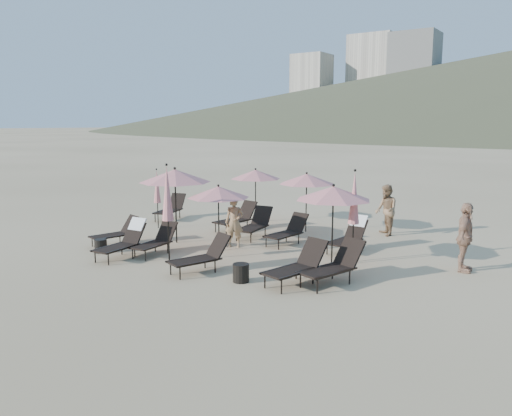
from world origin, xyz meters
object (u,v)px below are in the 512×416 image
Objects in this scene: umbrella_closed_2 at (157,187)px; lounger_10 at (349,235)px; lounger_4 at (297,265)px; lounger_0 at (116,232)px; side_table_0 at (101,246)px; umbrella_open_0 at (175,176)px; lounger_6 at (171,208)px; umbrella_closed_1 at (354,198)px; lounger_1 at (156,240)px; lounger_9 at (288,231)px; side_table_1 at (241,273)px; beachgoer_b at (386,210)px; lounger_2 at (124,240)px; beachgoer_a at (234,222)px; lounger_7 at (237,217)px; lounger_8 at (255,224)px; lounger_5 at (334,265)px; beachgoer_c at (465,237)px; lounger_3 at (202,256)px; umbrella_open_3 at (256,174)px; umbrella_open_2 at (333,193)px; umbrella_closed_0 at (167,194)px.

lounger_10 is at bearing 6.96° from umbrella_closed_2.
lounger_0 is at bearing -168.65° from lounger_4.
umbrella_open_0 is at bearing 65.71° from side_table_0.
umbrella_open_0 is (3.05, -2.92, 1.76)m from lounger_6.
umbrella_closed_2 is (-8.05, 0.41, -0.29)m from umbrella_closed_1.
lounger_9 is (2.64, 3.35, 0.02)m from lounger_1.
umbrella_open_0 is at bearing 152.56° from side_table_1.
lounger_4 is 6.49m from beachgoer_b.
lounger_2 is 1.10× the size of beachgoer_a.
lounger_7 is 0.81× the size of umbrella_closed_2.
side_table_1 is 0.26× the size of beachgoer_b.
lounger_9 is (1.46, -0.22, -0.02)m from lounger_8.
side_table_0 is 9.67m from beachgoer_b.
beachgoer_c is at bearing 67.46° from lounger_5.
side_table_1 is at bearing -47.81° from beachgoer_b.
lounger_10 is 3.64m from beachgoer_a.
beachgoer_c is at bearing -19.95° from lounger_6.
lounger_3 is at bearing -86.20° from lounger_9.
umbrella_open_0 reaches higher than lounger_5.
side_table_0 is (-6.89, -3.19, -1.66)m from umbrella_closed_1.
lounger_6 is at bearing 174.25° from lounger_5.
lounger_0 is 0.93× the size of lounger_2.
umbrella_closed_1 is at bearing 93.83° from lounger_4.
lounger_4 is 5.93m from umbrella_open_0.
side_table_1 is (5.66, -0.88, -0.18)m from lounger_0.
lounger_3 is at bearing -19.04° from lounger_1.
beachgoer_c is (3.17, 3.38, 0.45)m from lounger_4.
lounger_9 is at bearing 85.97° from beachgoer_c.
beachgoer_b reaches higher than beachgoer_a.
beachgoer_b is (0.18, 2.72, 0.40)m from lounger_10.
lounger_6 is at bearing -154.54° from umbrella_open_3.
lounger_1 is at bearing -86.28° from umbrella_open_3.
lounger_2 is 0.99× the size of lounger_3.
lounger_8 is 4.39× the size of side_table_0.
lounger_6 is at bearing 165.54° from lounger_4.
beachgoer_a is (5.00, -2.32, 0.34)m from lounger_6.
side_table_1 is (7.28, -5.12, -0.23)m from lounger_6.
umbrella_open_3 reaches higher than side_table_0.
lounger_1 is 2.39m from umbrella_open_0.
umbrella_open_2 reaches higher than lounger_9.
beachgoer_c is (3.44, -0.38, 0.43)m from lounger_10.
umbrella_open_0 is 0.94× the size of umbrella_closed_1.
lounger_4 is at bearing 3.01° from lounger_2.
lounger_7 is at bearing 80.15° from beachgoer_c.
beachgoer_a is (2.98, 2.87, 0.60)m from side_table_0.
lounger_4 is 1.01× the size of beachgoer_c.
beachgoer_c reaches higher than beachgoer_b.
lounger_5 is 3.80m from beachgoer_c.
lounger_6 is 0.65× the size of umbrella_closed_0.
lounger_5 reaches higher than side_table_1.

